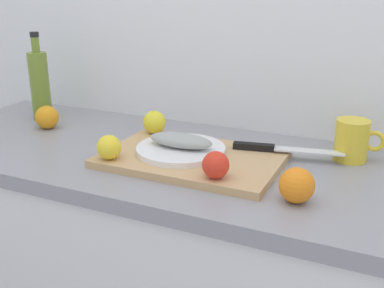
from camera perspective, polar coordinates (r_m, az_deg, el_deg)
name	(u,v)px	position (r m, az deg, el deg)	size (l,w,h in m)	color
back_wall	(277,17)	(1.43, 10.42, 15.15)	(3.20, 0.05, 2.50)	white
cutting_board	(192,158)	(1.21, 0.00, -1.78)	(0.46, 0.30, 0.02)	tan
white_plate	(181,149)	(1.23, -1.39, -0.67)	(0.24, 0.24, 0.01)	white
fish_fillet	(181,140)	(1.22, -1.40, 0.46)	(0.18, 0.08, 0.04)	#999E99
chef_knife	(274,148)	(1.25, 10.02, -0.52)	(0.29, 0.08, 0.02)	silver
lemon_0	(109,147)	(1.19, -10.18, -0.40)	(0.06, 0.06, 0.06)	yellow
lemon_1	(154,122)	(1.38, -4.65, 2.70)	(0.07, 0.07, 0.07)	yellow
tomato_0	(215,165)	(1.06, 2.79, -2.56)	(0.06, 0.06, 0.06)	red
olive_oil_bottle	(40,84)	(1.66, -18.24, 7.00)	(0.06, 0.06, 0.29)	olive
coffee_mug_0	(352,140)	(1.28, 19.15, 0.44)	(0.13, 0.09, 0.11)	yellow
orange_1	(297,185)	(1.01, 12.77, -4.98)	(0.08, 0.08, 0.08)	orange
orange_3	(47,117)	(1.56, -17.41, 3.16)	(0.07, 0.07, 0.07)	orange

